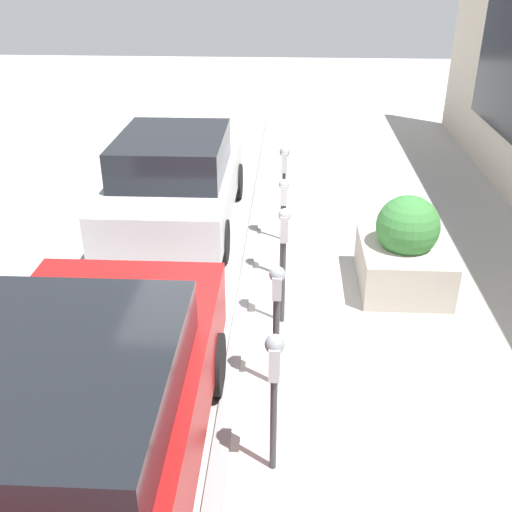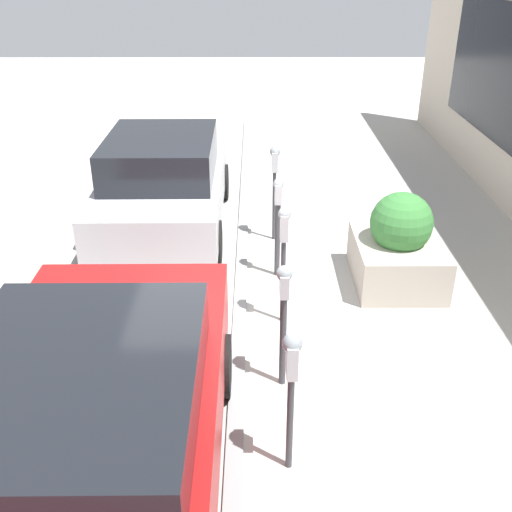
{
  "view_description": "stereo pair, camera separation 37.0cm",
  "coord_description": "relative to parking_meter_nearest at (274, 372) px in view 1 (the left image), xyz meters",
  "views": [
    {
      "loc": [
        -6.1,
        -0.47,
        4.03
      ],
      "look_at": [
        0.0,
        -0.12,
        0.89
      ],
      "focal_mm": 42.0,
      "sensor_mm": 36.0,
      "label": 1
    },
    {
      "loc": [
        -6.11,
        -0.1,
        4.03
      ],
      "look_at": [
        0.0,
        -0.12,
        0.89
      ],
      "focal_mm": 42.0,
      "sensor_mm": 36.0,
      "label": 2
    }
  ],
  "objects": [
    {
      "name": "planter_box",
      "position": [
        3.27,
        -1.61,
        -0.52
      ],
      "size": [
        1.37,
        1.13,
        1.27
      ],
      "color": "#B2A899",
      "rests_on": "ground_plane"
    },
    {
      "name": "ground_plane",
      "position": [
        2.29,
        0.4,
        -1.03
      ],
      "size": [
        40.0,
        40.0,
        0.0
      ],
      "primitive_type": "plane",
      "color": "#ADAAA3"
    },
    {
      "name": "curb_strip",
      "position": [
        2.29,
        0.48,
        -1.01
      ],
      "size": [
        19.0,
        0.16,
        0.04
      ],
      "color": "gray",
      "rests_on": "ground_plane"
    },
    {
      "name": "parking_meter_second",
      "position": [
        1.13,
        0.01,
        -0.07
      ],
      "size": [
        0.19,
        0.16,
        1.38
      ],
      "color": "#38383D",
      "rests_on": "ground_plane"
    },
    {
      "name": "parking_meter_fourth",
      "position": [
        3.46,
        -0.02,
        -0.12
      ],
      "size": [
        0.16,
        0.14,
        1.4
      ],
      "color": "#38383D",
      "rests_on": "ground_plane"
    },
    {
      "name": "parking_meter_nearest",
      "position": [
        0.0,
        0.0,
        0.0
      ],
      "size": [
        0.19,
        0.16,
        1.38
      ],
      "color": "#38383D",
      "rests_on": "ground_plane"
    },
    {
      "name": "parked_car_middle",
      "position": [
        5.05,
        1.71,
        -0.24
      ],
      "size": [
        4.03,
        1.89,
        1.54
      ],
      "rotation": [
        0.0,
        0.0,
        0.01
      ],
      "color": "#B7B7BC",
      "rests_on": "ground_plane"
    },
    {
      "name": "parking_meter_middle",
      "position": [
        2.31,
        -0.04,
        0.04
      ],
      "size": [
        0.17,
        0.14,
        1.48
      ],
      "color": "#38383D",
      "rests_on": "ground_plane"
    },
    {
      "name": "parking_meter_farthest",
      "position": [
        4.62,
        -0.01,
        0.09
      ],
      "size": [
        0.18,
        0.15,
        1.48
      ],
      "color": "#38383D",
      "rests_on": "ground_plane"
    },
    {
      "name": "parked_car_front",
      "position": [
        -0.37,
        1.56,
        -0.24
      ],
      "size": [
        4.31,
        2.04,
        1.5
      ],
      "rotation": [
        0.0,
        0.0,
        0.01
      ],
      "color": "maroon",
      "rests_on": "ground_plane"
    }
  ]
}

